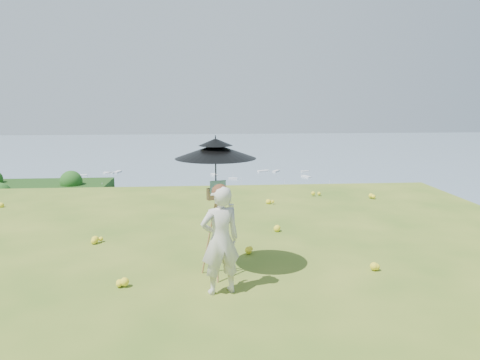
{
  "coord_description": "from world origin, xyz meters",
  "views": [
    {
      "loc": [
        0.16,
        -6.9,
        2.65
      ],
      "look_at": [
        0.89,
        2.15,
        1.03
      ],
      "focal_mm": 35.0,
      "sensor_mm": 36.0,
      "label": 1
    }
  ],
  "objects": [
    {
      "name": "painter",
      "position": [
        0.38,
        -0.85,
        0.75
      ],
      "size": [
        0.62,
        0.5,
        1.49
      ],
      "primitive_type": "imported",
      "rotation": [
        0.0,
        0.0,
        3.43
      ],
      "color": "beige",
      "rests_on": "ground"
    },
    {
      "name": "bay_water",
      "position": [
        0.0,
        240.0,
        -34.0
      ],
      "size": [
        700.0,
        700.0,
        0.0
      ],
      "primitive_type": "plane",
      "color": "slate",
      "rests_on": "ground"
    },
    {
      "name": "wildflowers",
      "position": [
        0.0,
        0.25,
        0.06
      ],
      "size": [
        10.0,
        10.5,
        0.12
      ],
      "primitive_type": null,
      "color": "yellow",
      "rests_on": "ground"
    },
    {
      "name": "sun_umbrella",
      "position": [
        0.35,
        -0.21,
        1.65
      ],
      "size": [
        1.52,
        1.52,
        0.9
      ],
      "primitive_type": null,
      "rotation": [
        0.0,
        0.0,
        0.37
      ],
      "color": "black",
      "rests_on": "field_easel"
    },
    {
      "name": "slope_trees",
      "position": [
        0.0,
        35.0,
        -15.0
      ],
      "size": [
        110.0,
        50.0,
        6.0
      ],
      "primitive_type": null,
      "color": "#214D17",
      "rests_on": "forest_slope"
    },
    {
      "name": "ground",
      "position": [
        0.0,
        0.0,
        0.0
      ],
      "size": [
        14.0,
        14.0,
        0.0
      ],
      "primitive_type": "plane",
      "color": "#3F661D",
      "rests_on": "ground"
    },
    {
      "name": "painter_cap",
      "position": [
        0.38,
        -0.85,
        1.45
      ],
      "size": [
        0.28,
        0.31,
        0.1
      ],
      "primitive_type": null,
      "rotation": [
        0.0,
        0.0,
        0.29
      ],
      "color": "#CF7181",
      "rests_on": "painter"
    },
    {
      "name": "moored_boats",
      "position": [
        -12.5,
        161.0,
        -33.65
      ],
      "size": [
        140.0,
        140.0,
        0.7
      ],
      "primitive_type": null,
      "color": "silver",
      "rests_on": "bay_water"
    },
    {
      "name": "shoreline_tier",
      "position": [
        0.0,
        75.0,
        -36.0
      ],
      "size": [
        170.0,
        28.0,
        8.0
      ],
      "primitive_type": "cube",
      "color": "slate",
      "rests_on": "bay_water"
    },
    {
      "name": "harbor_town",
      "position": [
        0.0,
        75.0,
        -29.5
      ],
      "size": [
        110.0,
        22.0,
        5.0
      ],
      "primitive_type": null,
      "color": "silver",
      "rests_on": "shoreline_tier"
    },
    {
      "name": "field_easel",
      "position": [
        0.36,
        -0.24,
        0.73
      ],
      "size": [
        0.7,
        0.7,
        1.46
      ],
      "primitive_type": null,
      "rotation": [
        0.0,
        0.0,
        0.33
      ],
      "color": "olive",
      "rests_on": "ground"
    }
  ]
}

